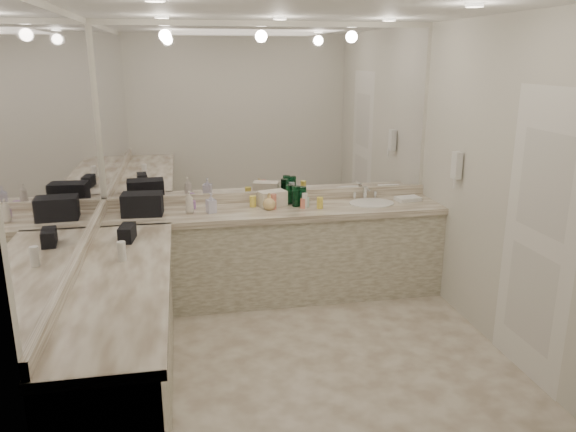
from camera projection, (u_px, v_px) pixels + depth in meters
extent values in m
plane|color=beige|center=(302.00, 357.00, 4.43)|extent=(3.20, 3.20, 0.00)
plane|color=white|center=(305.00, 7.00, 3.71)|extent=(3.20, 3.20, 0.00)
cube|color=beige|center=(270.00, 161.00, 5.49)|extent=(3.20, 0.02, 2.60)
cube|color=beige|center=(72.00, 208.00, 3.78)|extent=(0.02, 3.00, 2.60)
cube|color=beige|center=(504.00, 188.00, 4.36)|extent=(0.02, 3.00, 2.60)
cube|color=beige|center=(276.00, 256.00, 5.44)|extent=(3.20, 0.60, 0.84)
cube|color=beige|center=(276.00, 212.00, 5.31)|extent=(3.20, 0.64, 0.06)
cube|color=beige|center=(124.00, 343.00, 3.79)|extent=(0.60, 2.40, 0.84)
cube|color=beige|center=(120.00, 281.00, 3.67)|extent=(0.64, 2.42, 0.06)
cube|color=beige|center=(271.00, 196.00, 5.56)|extent=(3.20, 0.04, 0.10)
cube|color=beige|center=(80.00, 257.00, 3.88)|extent=(0.04, 3.00, 0.10)
cube|color=white|center=(270.00, 112.00, 5.34)|extent=(3.12, 0.01, 1.55)
cube|color=white|center=(66.00, 138.00, 3.65)|extent=(0.01, 2.92, 1.55)
cylinder|color=white|center=(371.00, 204.00, 5.49)|extent=(0.44, 0.44, 0.03)
cube|color=silver|center=(365.00, 192.00, 5.66)|extent=(0.24, 0.16, 0.14)
cube|color=white|center=(457.00, 165.00, 5.00)|extent=(0.06, 0.10, 0.24)
cube|color=white|center=(538.00, 238.00, 3.95)|extent=(0.02, 0.82, 2.10)
cube|color=black|center=(142.00, 204.00, 5.06)|extent=(0.37, 0.25, 0.20)
cube|color=black|center=(127.00, 233.00, 4.37)|extent=(0.13, 0.24, 0.12)
cube|color=beige|center=(272.00, 199.00, 5.37)|extent=(0.29, 0.22, 0.15)
cube|color=white|center=(408.00, 199.00, 5.58)|extent=(0.25, 0.18, 0.04)
cylinder|color=white|center=(122.00, 251.00, 3.94)|extent=(0.06, 0.06, 0.14)
imported|color=silver|center=(189.00, 202.00, 5.13)|extent=(0.09, 0.09, 0.21)
imported|color=silver|center=(211.00, 203.00, 5.14)|extent=(0.10, 0.10, 0.18)
imported|color=#DEBB77|center=(269.00, 201.00, 5.24)|extent=(0.15, 0.15, 0.16)
cylinder|color=#0C4924|center=(302.00, 196.00, 5.38)|extent=(0.07, 0.07, 0.19)
cylinder|color=#0C4924|center=(290.00, 194.00, 5.45)|extent=(0.07, 0.07, 0.18)
cylinder|color=#0C4924|center=(296.00, 196.00, 5.36)|extent=(0.07, 0.07, 0.20)
cylinder|color=#F2D84C|center=(253.00, 201.00, 5.35)|extent=(0.06, 0.06, 0.11)
cylinder|color=silver|center=(307.00, 202.00, 5.35)|extent=(0.04, 0.04, 0.09)
cylinder|color=#E57F66|center=(274.00, 202.00, 5.26)|extent=(0.06, 0.06, 0.15)
cylinder|color=#E57F66|center=(303.00, 203.00, 5.30)|extent=(0.05, 0.05, 0.10)
cylinder|color=#F2D84C|center=(320.00, 203.00, 5.30)|extent=(0.06, 0.06, 0.11)
cylinder|color=white|center=(305.00, 201.00, 5.30)|extent=(0.05, 0.05, 0.14)
cylinder|color=#9966B2|center=(193.00, 205.00, 5.29)|extent=(0.06, 0.06, 0.08)
cylinder|color=silver|center=(299.00, 198.00, 5.43)|extent=(0.06, 0.06, 0.14)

